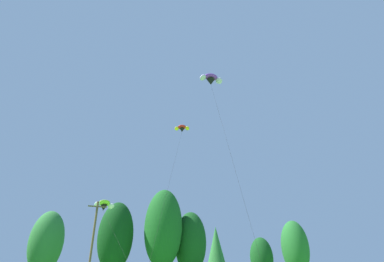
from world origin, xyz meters
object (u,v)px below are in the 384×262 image
(utility_pole, at_px, (92,245))
(parafoil_kite_high_red_yellow, at_px, (182,129))
(parafoil_kite_mid_purple, at_px, (211,79))
(parafoil_kite_far_lime_white, at_px, (104,205))

(utility_pole, distance_m, parafoil_kite_high_red_yellow, 18.62)
(parafoil_kite_mid_purple, bearing_deg, parafoil_kite_high_red_yellow, 102.01)
(utility_pole, bearing_deg, parafoil_kite_mid_purple, -40.15)
(utility_pole, height_order, parafoil_kite_high_red_yellow, parafoil_kite_high_red_yellow)
(parafoil_kite_high_red_yellow, xyz_separation_m, parafoil_kite_mid_purple, (1.50, -7.04, 4.13))
(parafoil_kite_high_red_yellow, distance_m, parafoil_kite_mid_purple, 8.30)
(parafoil_kite_mid_purple, xyz_separation_m, parafoil_kite_far_lime_white, (-10.34, 12.82, -14.43))
(parafoil_kite_high_red_yellow, height_order, parafoil_kite_mid_purple, parafoil_kite_mid_purple)
(parafoil_kite_mid_purple, relative_size, parafoil_kite_far_lime_white, 1.26)
(utility_pole, xyz_separation_m, parafoil_kite_far_lime_white, (1.02, 3.24, 5.29))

